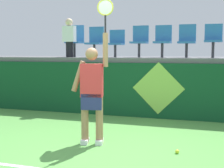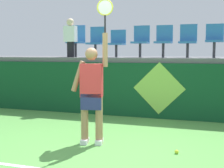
{
  "view_description": "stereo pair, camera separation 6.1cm",
  "coord_description": "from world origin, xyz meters",
  "px_view_note": "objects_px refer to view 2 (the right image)",
  "views": [
    {
      "loc": [
        1.67,
        -4.66,
        1.63
      ],
      "look_at": [
        -0.18,
        1.08,
        1.02
      ],
      "focal_mm": 51.07,
      "sensor_mm": 36.0,
      "label": 1
    },
    {
      "loc": [
        1.73,
        -4.64,
        1.63
      ],
      "look_at": [
        -0.18,
        1.08,
        1.02
      ],
      "focal_mm": 51.07,
      "sensor_mm": 36.0,
      "label": 2
    }
  ],
  "objects_px": {
    "tennis_player": "(92,90)",
    "stadium_chair_6": "(214,38)",
    "stadium_chair_2": "(117,42)",
    "stadium_chair_5": "(188,39)",
    "stadium_chair_0": "(77,39)",
    "stadium_chair_3": "(141,40)",
    "spectator_0": "(70,37)",
    "tennis_ball": "(177,152)",
    "stadium_chair_1": "(96,40)",
    "stadium_chair_4": "(164,39)"
  },
  "relations": [
    {
      "from": "stadium_chair_3",
      "to": "stadium_chair_6",
      "type": "distance_m",
      "value": 1.91
    },
    {
      "from": "stadium_chair_1",
      "to": "stadium_chair_5",
      "type": "bearing_deg",
      "value": -0.01
    },
    {
      "from": "stadium_chair_1",
      "to": "stadium_chair_4",
      "type": "relative_size",
      "value": 1.0
    },
    {
      "from": "stadium_chair_5",
      "to": "stadium_chair_2",
      "type": "bearing_deg",
      "value": -179.76
    },
    {
      "from": "tennis_player",
      "to": "stadium_chair_0",
      "type": "relative_size",
      "value": 2.72
    },
    {
      "from": "tennis_player",
      "to": "stadium_chair_6",
      "type": "bearing_deg",
      "value": 59.77
    },
    {
      "from": "stadium_chair_5",
      "to": "stadium_chair_0",
      "type": "bearing_deg",
      "value": 179.97
    },
    {
      "from": "stadium_chair_4",
      "to": "stadium_chair_6",
      "type": "distance_m",
      "value": 1.28
    },
    {
      "from": "tennis_player",
      "to": "stadium_chair_1",
      "type": "distance_m",
      "value": 3.75
    },
    {
      "from": "stadium_chair_4",
      "to": "spectator_0",
      "type": "distance_m",
      "value": 2.57
    },
    {
      "from": "spectator_0",
      "to": "stadium_chair_1",
      "type": "bearing_deg",
      "value": 33.91
    },
    {
      "from": "tennis_ball",
      "to": "stadium_chair_1",
      "type": "relative_size",
      "value": 0.08
    },
    {
      "from": "stadium_chair_3",
      "to": "tennis_ball",
      "type": "bearing_deg",
      "value": -67.72
    },
    {
      "from": "stadium_chair_4",
      "to": "stadium_chair_6",
      "type": "bearing_deg",
      "value": -0.11
    },
    {
      "from": "stadium_chair_0",
      "to": "stadium_chair_6",
      "type": "bearing_deg",
      "value": -0.09
    },
    {
      "from": "stadium_chair_2",
      "to": "spectator_0",
      "type": "distance_m",
      "value": 1.31
    },
    {
      "from": "tennis_ball",
      "to": "stadium_chair_5",
      "type": "relative_size",
      "value": 0.08
    },
    {
      "from": "stadium_chair_2",
      "to": "stadium_chair_4",
      "type": "relative_size",
      "value": 0.89
    },
    {
      "from": "stadium_chair_1",
      "to": "stadium_chair_6",
      "type": "relative_size",
      "value": 1.0
    },
    {
      "from": "stadium_chair_2",
      "to": "spectator_0",
      "type": "xyz_separation_m",
      "value": [
        -1.24,
        -0.4,
        0.14
      ]
    },
    {
      "from": "stadium_chair_1",
      "to": "spectator_0",
      "type": "bearing_deg",
      "value": -146.09
    },
    {
      "from": "stadium_chair_4",
      "to": "spectator_0",
      "type": "relative_size",
      "value": 0.81
    },
    {
      "from": "stadium_chair_1",
      "to": "stadium_chair_3",
      "type": "relative_size",
      "value": 1.0
    },
    {
      "from": "stadium_chair_6",
      "to": "spectator_0",
      "type": "relative_size",
      "value": 0.81
    },
    {
      "from": "stadium_chair_6",
      "to": "tennis_ball",
      "type": "bearing_deg",
      "value": -97.76
    },
    {
      "from": "stadium_chair_0",
      "to": "stadium_chair_1",
      "type": "bearing_deg",
      "value": -0.11
    },
    {
      "from": "stadium_chair_0",
      "to": "stadium_chair_1",
      "type": "relative_size",
      "value": 1.07
    },
    {
      "from": "stadium_chair_3",
      "to": "stadium_chair_5",
      "type": "distance_m",
      "value": 1.26
    },
    {
      "from": "stadium_chair_0",
      "to": "stadium_chair_2",
      "type": "distance_m",
      "value": 1.24
    },
    {
      "from": "stadium_chair_4",
      "to": "stadium_chair_5",
      "type": "distance_m",
      "value": 0.63
    },
    {
      "from": "tennis_ball",
      "to": "stadium_chair_4",
      "type": "relative_size",
      "value": 0.08
    },
    {
      "from": "stadium_chair_0",
      "to": "stadium_chair_5",
      "type": "bearing_deg",
      "value": -0.03
    },
    {
      "from": "stadium_chair_1",
      "to": "stadium_chair_2",
      "type": "distance_m",
      "value": 0.62
    },
    {
      "from": "tennis_ball",
      "to": "stadium_chair_5",
      "type": "distance_m",
      "value": 4.0
    },
    {
      "from": "stadium_chair_2",
      "to": "stadium_chair_5",
      "type": "relative_size",
      "value": 0.88
    },
    {
      "from": "tennis_player",
      "to": "stadium_chair_6",
      "type": "relative_size",
      "value": 2.91
    },
    {
      "from": "stadium_chair_1",
      "to": "stadium_chair_0",
      "type": "bearing_deg",
      "value": 179.89
    },
    {
      "from": "tennis_ball",
      "to": "stadium_chair_2",
      "type": "height_order",
      "value": "stadium_chair_2"
    },
    {
      "from": "stadium_chair_3",
      "to": "spectator_0",
      "type": "relative_size",
      "value": 0.81
    },
    {
      "from": "spectator_0",
      "to": "stadium_chair_5",
      "type": "bearing_deg",
      "value": 7.41
    },
    {
      "from": "stadium_chair_1",
      "to": "stadium_chair_5",
      "type": "relative_size",
      "value": 1.0
    },
    {
      "from": "stadium_chair_3",
      "to": "spectator_0",
      "type": "distance_m",
      "value": 1.96
    },
    {
      "from": "stadium_chair_0",
      "to": "stadium_chair_2",
      "type": "relative_size",
      "value": 1.2
    },
    {
      "from": "stadium_chair_5",
      "to": "tennis_player",
      "type": "bearing_deg",
      "value": -111.28
    },
    {
      "from": "stadium_chair_0",
      "to": "stadium_chair_3",
      "type": "distance_m",
      "value": 1.91
    },
    {
      "from": "stadium_chair_2",
      "to": "stadium_chair_4",
      "type": "distance_m",
      "value": 1.31
    },
    {
      "from": "stadium_chair_5",
      "to": "tennis_ball",
      "type": "bearing_deg",
      "value": -87.1
    },
    {
      "from": "stadium_chair_2",
      "to": "tennis_ball",
      "type": "bearing_deg",
      "value": -58.85
    },
    {
      "from": "stadium_chair_3",
      "to": "spectator_0",
      "type": "xyz_separation_m",
      "value": [
        -1.91,
        -0.41,
        0.09
      ]
    },
    {
      "from": "tennis_ball",
      "to": "stadium_chair_2",
      "type": "bearing_deg",
      "value": 121.15
    }
  ]
}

